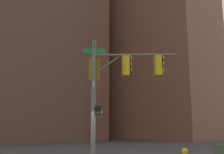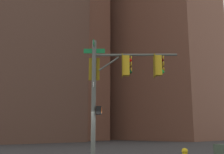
{
  "view_description": "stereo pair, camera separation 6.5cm",
  "coord_description": "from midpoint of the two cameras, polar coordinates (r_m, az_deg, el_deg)",
  "views": [
    {
      "loc": [
        10.06,
        -9.36,
        1.52
      ],
      "look_at": [
        0.76,
        0.58,
        4.21
      ],
      "focal_mm": 44.87,
      "sensor_mm": 36.0,
      "label": 1
    },
    {
      "loc": [
        10.11,
        -9.31,
        1.52
      ],
      "look_at": [
        0.76,
        0.58,
        4.21
      ],
      "focal_mm": 44.87,
      "sensor_mm": 36.0,
      "label": 2
    }
  ],
  "objects": [
    {
      "name": "signal_pole_assembly",
      "position": [
        13.93,
        0.48,
        -0.14
      ],
      "size": [
        3.6,
        3.33,
        6.11
      ],
      "rotation": [
        0.0,
        0.0,
        0.74
      ],
      "color": "#4C514C",
      "rests_on": "ground_plane"
    },
    {
      "name": "building_glass_tower",
      "position": [
        73.34,
        -14.3,
        12.75
      ],
      "size": [
        23.02,
        22.89,
        61.73
      ],
      "primitive_type": "cube",
      "color": "#7A99B2",
      "rests_on": "ground_plane"
    },
    {
      "name": "building_brick_midblock",
      "position": [
        59.7,
        -12.73,
        5.87
      ],
      "size": [
        19.93,
        15.3,
        37.52
      ],
      "primitive_type": "cube",
      "color": "brown",
      "rests_on": "ground_plane"
    },
    {
      "name": "building_brick_farside",
      "position": [
        64.41,
        9.99,
        9.72
      ],
      "size": [
        21.32,
        17.23,
        48.68
      ],
      "primitive_type": "cube",
      "color": "brown",
      "rests_on": "ground_plane"
    },
    {
      "name": "litter_bin",
      "position": [
        15.01,
        20.94,
        -14.47
      ],
      "size": [
        0.56,
        0.56,
        0.95
      ],
      "primitive_type": "cylinder",
      "color": "#384738",
      "rests_on": "ground_plane"
    }
  ]
}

